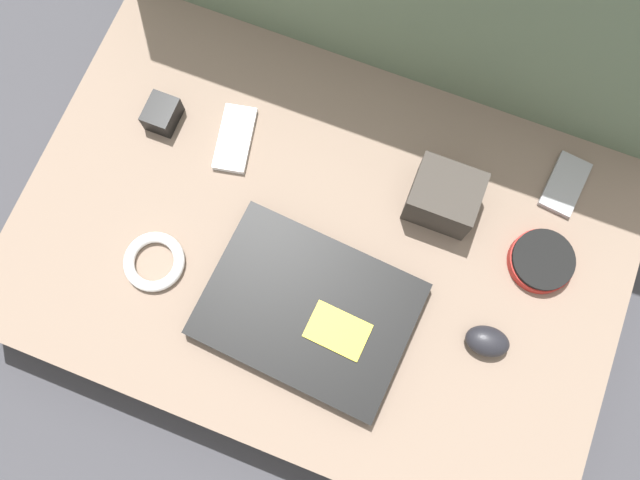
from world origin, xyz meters
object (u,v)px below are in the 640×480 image
(speaker_puck, at_px, (541,261))
(charger_brick, at_px, (162,114))
(laptop, at_px, (309,310))
(phone_silver, at_px, (565,184))
(computer_mouse, at_px, (487,341))
(camera_pouch, at_px, (444,197))
(phone_black, at_px, (235,139))

(speaker_puck, bearing_deg, charger_brick, 179.16)
(speaker_puck, distance_m, charger_brick, 0.65)
(laptop, relative_size, phone_silver, 3.07)
(computer_mouse, bearing_deg, camera_pouch, 119.94)
(phone_black, bearing_deg, speaker_puck, -13.41)
(camera_pouch, bearing_deg, charger_brick, -177.05)
(phone_silver, height_order, phone_black, phone_black)
(camera_pouch, height_order, charger_brick, camera_pouch)
(charger_brick, bearing_deg, computer_mouse, -14.68)
(laptop, xyz_separation_m, speaker_puck, (0.31, 0.20, -0.00))
(phone_silver, xyz_separation_m, phone_black, (-0.53, -0.12, 0.00))
(computer_mouse, height_order, speaker_puck, computer_mouse)
(laptop, xyz_separation_m, phone_silver, (0.31, 0.34, -0.01))
(computer_mouse, xyz_separation_m, phone_silver, (0.04, 0.29, -0.01))
(computer_mouse, distance_m, camera_pouch, 0.23)
(phone_silver, bearing_deg, camera_pouch, -143.38)
(computer_mouse, bearing_deg, laptop, -175.05)
(phone_silver, relative_size, phone_black, 0.87)
(laptop, height_order, camera_pouch, camera_pouch)
(camera_pouch, relative_size, charger_brick, 1.79)
(speaker_puck, xyz_separation_m, charger_brick, (-0.65, 0.01, 0.01))
(laptop, distance_m, charger_brick, 0.40)
(computer_mouse, relative_size, charger_brick, 1.23)
(speaker_puck, xyz_separation_m, phone_silver, (0.00, 0.14, -0.01))
(phone_silver, xyz_separation_m, camera_pouch, (-0.18, -0.10, 0.03))
(speaker_puck, bearing_deg, phone_black, 178.06)
(laptop, height_order, phone_silver, laptop)
(laptop, height_order, computer_mouse, computer_mouse)
(computer_mouse, distance_m, charger_brick, 0.63)
(phone_silver, relative_size, camera_pouch, 1.02)
(computer_mouse, xyz_separation_m, phone_black, (-0.49, 0.17, -0.01))
(laptop, relative_size, phone_black, 2.66)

